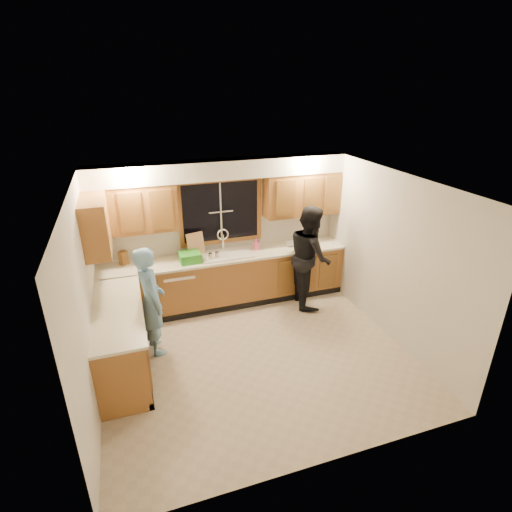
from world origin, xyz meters
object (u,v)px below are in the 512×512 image
(dish_crate, at_px, (190,257))
(man, at_px, (151,301))
(woman, at_px, (310,256))
(bowl, at_px, (291,244))
(sink, at_px, (226,258))
(stove, at_px, (122,366))
(dishwasher, at_px, (178,289))
(knife_block, at_px, (123,258))
(soap_bottle, at_px, (256,244))

(dish_crate, bearing_deg, man, -128.03)
(woman, relative_size, bowl, 8.60)
(bowl, bearing_deg, dish_crate, -176.54)
(sink, distance_m, stove, 2.60)
(sink, distance_m, dishwasher, 0.96)
(sink, xyz_separation_m, woman, (1.36, -0.44, 0.02))
(dishwasher, distance_m, bowl, 2.13)
(stove, relative_size, knife_block, 4.09)
(sink, height_order, woman, woman)
(knife_block, relative_size, soap_bottle, 1.08)
(knife_block, distance_m, soap_bottle, 2.23)
(stove, bearing_deg, knife_block, 85.88)
(stove, bearing_deg, bowl, 31.73)
(bowl, bearing_deg, stove, -148.27)
(soap_bottle, bearing_deg, dish_crate, -172.79)
(stove, xyz_separation_m, knife_block, (0.14, 1.99, 0.58))
(dishwasher, height_order, woman, woman)
(stove, xyz_separation_m, soap_bottle, (2.37, 1.90, 0.57))
(man, bearing_deg, stove, 139.99)
(man, height_order, woman, woman)
(bowl, bearing_deg, woman, -73.37)
(dish_crate, bearing_deg, woman, -10.58)
(knife_block, height_order, bowl, knife_block)
(dishwasher, bearing_deg, man, -116.93)
(sink, height_order, bowl, sink)
(dish_crate, bearing_deg, knife_block, 167.14)
(stove, bearing_deg, sink, 45.39)
(sink, xyz_separation_m, dish_crate, (-0.63, -0.07, 0.13))
(sink, bearing_deg, dishwasher, -179.01)
(dishwasher, relative_size, soap_bottle, 4.02)
(sink, distance_m, woman, 1.43)
(woman, bearing_deg, knife_block, 89.21)
(soap_bottle, bearing_deg, dishwasher, -176.28)
(dish_crate, bearing_deg, sink, 6.71)
(sink, relative_size, woman, 0.48)
(woman, bearing_deg, dish_crate, 89.99)
(dishwasher, xyz_separation_m, stove, (-0.95, -1.81, 0.04))
(sink, xyz_separation_m, soap_bottle, (0.57, 0.08, 0.16))
(soap_bottle, xyz_separation_m, bowl, (0.64, -0.04, -0.08))
(bowl, bearing_deg, sink, -178.23)
(knife_block, bearing_deg, stove, -135.85)
(dishwasher, bearing_deg, bowl, 1.45)
(sink, bearing_deg, stove, -134.61)
(knife_block, bearing_deg, bowl, -44.19)
(sink, xyz_separation_m, knife_block, (-1.66, 0.16, 0.17))
(soap_bottle, bearing_deg, man, -150.84)
(sink, bearing_deg, woman, -18.16)
(soap_bottle, relative_size, bowl, 0.99)
(stove, distance_m, bowl, 3.58)
(stove, height_order, man, man)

